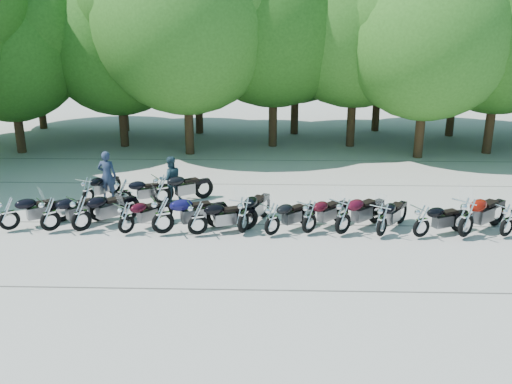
{
  "coord_description": "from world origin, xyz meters",
  "views": [
    {
      "loc": [
        0.49,
        -14.91,
        6.28
      ],
      "look_at": [
        0.0,
        1.5,
        1.1
      ],
      "focal_mm": 38.0,
      "sensor_mm": 36.0,
      "label": 1
    }
  ],
  "objects_px": {
    "motorcycle_9": "(343,215)",
    "rider_1": "(171,179)",
    "motorcycle_7": "(272,218)",
    "motorcycle_0": "(8,213)",
    "motorcycle_11": "(422,220)",
    "motorcycle_16": "(162,189)",
    "motorcycle_13": "(508,220)",
    "motorcycle_14": "(88,190)",
    "motorcycle_15": "(123,192)",
    "motorcycle_10": "(382,219)",
    "motorcycle_1": "(50,213)",
    "motorcycle_8": "(309,216)",
    "motorcycle_6": "(243,214)",
    "motorcycle_2": "(81,213)",
    "motorcycle_3": "(126,217)",
    "motorcycle_12": "(467,217)",
    "rider_0": "(107,175)",
    "motorcycle_4": "(163,214)",
    "motorcycle_5": "(198,217)"
  },
  "relations": [
    {
      "from": "motorcycle_8",
      "to": "motorcycle_10",
      "type": "relative_size",
      "value": 1.0
    },
    {
      "from": "rider_1",
      "to": "rider_0",
      "type": "bearing_deg",
      "value": -28.17
    },
    {
      "from": "motorcycle_6",
      "to": "motorcycle_16",
      "type": "xyz_separation_m",
      "value": [
        -3.02,
        2.62,
        -0.02
      ]
    },
    {
      "from": "motorcycle_8",
      "to": "motorcycle_9",
      "type": "relative_size",
      "value": 0.91
    },
    {
      "from": "motorcycle_1",
      "to": "motorcycle_4",
      "type": "bearing_deg",
      "value": -134.37
    },
    {
      "from": "motorcycle_14",
      "to": "motorcycle_8",
      "type": "bearing_deg",
      "value": -175.78
    },
    {
      "from": "motorcycle_9",
      "to": "rider_0",
      "type": "bearing_deg",
      "value": 24.42
    },
    {
      "from": "motorcycle_5",
      "to": "motorcycle_10",
      "type": "xyz_separation_m",
      "value": [
        5.57,
        0.07,
        -0.01
      ]
    },
    {
      "from": "motorcycle_0",
      "to": "rider_1",
      "type": "xyz_separation_m",
      "value": [
        4.5,
        3.1,
        0.22
      ]
    },
    {
      "from": "motorcycle_9",
      "to": "rider_1",
      "type": "height_order",
      "value": "rider_1"
    },
    {
      "from": "motorcycle_1",
      "to": "motorcycle_12",
      "type": "xyz_separation_m",
      "value": [
        12.67,
        -0.14,
        0.08
      ]
    },
    {
      "from": "motorcycle_3",
      "to": "motorcycle_15",
      "type": "bearing_deg",
      "value": -33.37
    },
    {
      "from": "motorcycle_5",
      "to": "rider_0",
      "type": "xyz_separation_m",
      "value": [
        -3.78,
        3.55,
        0.29
      ]
    },
    {
      "from": "motorcycle_15",
      "to": "motorcycle_16",
      "type": "xyz_separation_m",
      "value": [
        1.33,
        0.2,
        0.07
      ]
    },
    {
      "from": "motorcycle_3",
      "to": "motorcycle_15",
      "type": "xyz_separation_m",
      "value": [
        -0.76,
        2.57,
        -0.0
      ]
    },
    {
      "from": "motorcycle_12",
      "to": "rider_0",
      "type": "distance_m",
      "value": 12.36
    },
    {
      "from": "motorcycle_3",
      "to": "motorcycle_4",
      "type": "relative_size",
      "value": 0.83
    },
    {
      "from": "motorcycle_7",
      "to": "motorcycle_0",
      "type": "bearing_deg",
      "value": 46.72
    },
    {
      "from": "motorcycle_10",
      "to": "motorcycle_11",
      "type": "relative_size",
      "value": 1.03
    },
    {
      "from": "motorcycle_1",
      "to": "motorcycle_8",
      "type": "height_order",
      "value": "motorcycle_1"
    },
    {
      "from": "motorcycle_1",
      "to": "motorcycle_16",
      "type": "height_order",
      "value": "motorcycle_16"
    },
    {
      "from": "motorcycle_7",
      "to": "motorcycle_13",
      "type": "xyz_separation_m",
      "value": [
        7.07,
        0.09,
        0.0
      ]
    },
    {
      "from": "motorcycle_5",
      "to": "motorcycle_6",
      "type": "relative_size",
      "value": 0.94
    },
    {
      "from": "rider_0",
      "to": "motorcycle_14",
      "type": "bearing_deg",
      "value": 57.28
    },
    {
      "from": "motorcycle_1",
      "to": "motorcycle_11",
      "type": "relative_size",
      "value": 1.07
    },
    {
      "from": "rider_0",
      "to": "motorcycle_2",
      "type": "bearing_deg",
      "value": 94.02
    },
    {
      "from": "motorcycle_7",
      "to": "motorcycle_14",
      "type": "bearing_deg",
      "value": 25.23
    },
    {
      "from": "motorcycle_16",
      "to": "motorcycle_8",
      "type": "bearing_deg",
      "value": -150.82
    },
    {
      "from": "motorcycle_14",
      "to": "motorcycle_1",
      "type": "bearing_deg",
      "value": 105.71
    },
    {
      "from": "motorcycle_11",
      "to": "motorcycle_15",
      "type": "distance_m",
      "value": 10.06
    },
    {
      "from": "motorcycle_4",
      "to": "motorcycle_9",
      "type": "distance_m",
      "value": 5.48
    },
    {
      "from": "motorcycle_0",
      "to": "motorcycle_3",
      "type": "height_order",
      "value": "motorcycle_0"
    },
    {
      "from": "motorcycle_7",
      "to": "motorcycle_2",
      "type": "bearing_deg",
      "value": 46.69
    },
    {
      "from": "motorcycle_1",
      "to": "rider_0",
      "type": "relative_size",
      "value": 1.24
    },
    {
      "from": "motorcycle_11",
      "to": "motorcycle_16",
      "type": "bearing_deg",
      "value": 46.02
    },
    {
      "from": "motorcycle_15",
      "to": "rider_1",
      "type": "xyz_separation_m",
      "value": [
        1.56,
        0.69,
        0.27
      ]
    },
    {
      "from": "motorcycle_6",
      "to": "motorcycle_7",
      "type": "bearing_deg",
      "value": -169.22
    },
    {
      "from": "motorcycle_13",
      "to": "motorcycle_14",
      "type": "height_order",
      "value": "motorcycle_13"
    },
    {
      "from": "motorcycle_9",
      "to": "motorcycle_11",
      "type": "xyz_separation_m",
      "value": [
        2.33,
        -0.16,
        -0.08
      ]
    },
    {
      "from": "motorcycle_13",
      "to": "motorcycle_14",
      "type": "bearing_deg",
      "value": 44.14
    },
    {
      "from": "motorcycle_8",
      "to": "motorcycle_13",
      "type": "relative_size",
      "value": 1.03
    },
    {
      "from": "motorcycle_15",
      "to": "motorcycle_14",
      "type": "bearing_deg",
      "value": 58.85
    },
    {
      "from": "rider_0",
      "to": "motorcycle_7",
      "type": "bearing_deg",
      "value": 151.47
    },
    {
      "from": "motorcycle_6",
      "to": "motorcycle_11",
      "type": "height_order",
      "value": "motorcycle_6"
    },
    {
      "from": "motorcycle_6",
      "to": "motorcycle_15",
      "type": "distance_m",
      "value": 4.97
    },
    {
      "from": "motorcycle_1",
      "to": "rider_0",
      "type": "height_order",
      "value": "rider_0"
    },
    {
      "from": "motorcycle_3",
      "to": "motorcycle_8",
      "type": "xyz_separation_m",
      "value": [
        5.61,
        0.17,
        0.03
      ]
    },
    {
      "from": "motorcycle_8",
      "to": "motorcycle_10",
      "type": "bearing_deg",
      "value": -140.24
    },
    {
      "from": "motorcycle_1",
      "to": "motorcycle_6",
      "type": "distance_m",
      "value": 5.98
    },
    {
      "from": "motorcycle_4",
      "to": "rider_0",
      "type": "distance_m",
      "value": 4.43
    }
  ]
}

